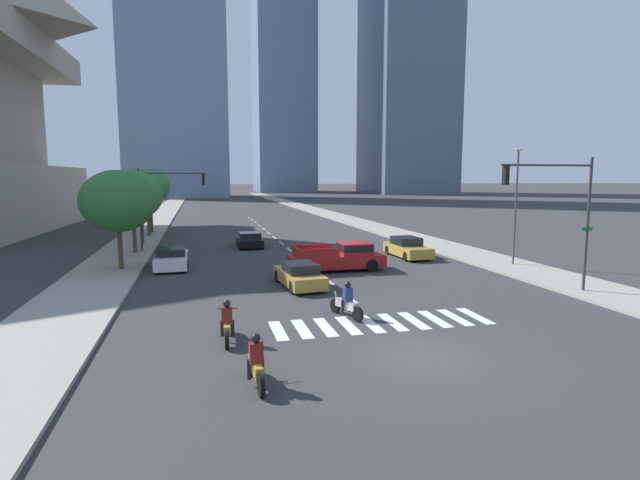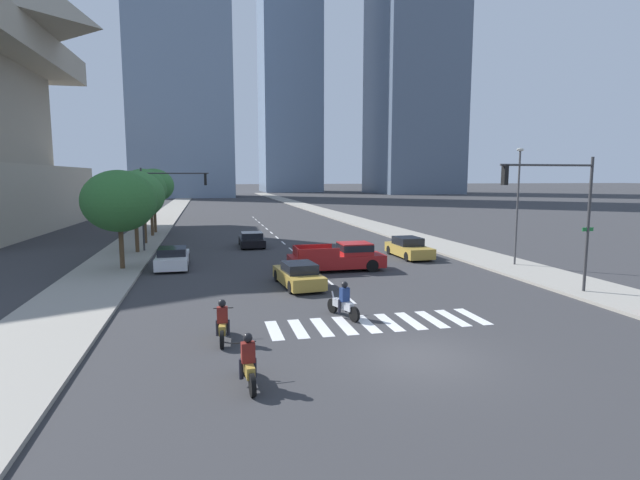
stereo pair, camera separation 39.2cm
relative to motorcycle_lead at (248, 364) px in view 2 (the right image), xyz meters
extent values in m
plane|color=#333335|center=(5.39, 0.94, -0.58)|extent=(800.00, 800.00, 0.00)
cube|color=gray|center=(17.60, 30.94, -0.51)|extent=(4.00, 260.00, 0.15)
cube|color=gray|center=(-6.83, 30.94, -0.51)|extent=(4.00, 260.00, 0.15)
cube|color=silver|center=(1.34, 4.61, -0.58)|extent=(0.45, 2.38, 0.01)
cube|color=silver|center=(2.24, 4.61, -0.58)|extent=(0.45, 2.38, 0.01)
cube|color=silver|center=(3.14, 4.61, -0.58)|extent=(0.45, 2.38, 0.01)
cube|color=silver|center=(4.04, 4.61, -0.58)|extent=(0.45, 2.38, 0.01)
cube|color=silver|center=(4.94, 4.61, -0.58)|extent=(0.45, 2.38, 0.01)
cube|color=silver|center=(5.84, 4.61, -0.58)|extent=(0.45, 2.38, 0.01)
cube|color=silver|center=(6.74, 4.61, -0.58)|extent=(0.45, 2.38, 0.01)
cube|color=silver|center=(7.64, 4.61, -0.58)|extent=(0.45, 2.38, 0.01)
cube|color=silver|center=(8.54, 4.61, -0.58)|extent=(0.45, 2.38, 0.01)
cube|color=silver|center=(9.44, 4.61, -0.58)|extent=(0.45, 2.38, 0.01)
cube|color=silver|center=(5.39, 8.61, -0.58)|extent=(0.14, 2.00, 0.01)
cube|color=silver|center=(5.39, 12.61, -0.58)|extent=(0.14, 2.00, 0.01)
cube|color=silver|center=(5.39, 16.61, -0.58)|extent=(0.14, 2.00, 0.01)
cube|color=silver|center=(5.39, 20.61, -0.58)|extent=(0.14, 2.00, 0.01)
cube|color=silver|center=(5.39, 24.61, -0.58)|extent=(0.14, 2.00, 0.01)
cube|color=silver|center=(5.39, 28.61, -0.58)|extent=(0.14, 2.00, 0.01)
cube|color=silver|center=(5.39, 32.61, -0.58)|extent=(0.14, 2.00, 0.01)
cube|color=silver|center=(5.39, 36.61, -0.58)|extent=(0.14, 2.00, 0.01)
cube|color=silver|center=(5.39, 40.61, -0.58)|extent=(0.14, 2.00, 0.01)
cube|color=silver|center=(5.39, 44.61, -0.58)|extent=(0.14, 2.00, 0.01)
cube|color=silver|center=(5.39, 48.61, -0.58)|extent=(0.14, 2.00, 0.01)
cube|color=silver|center=(5.39, 52.61, -0.58)|extent=(0.14, 2.00, 0.01)
cube|color=silver|center=(5.39, 56.61, -0.58)|extent=(0.14, 2.00, 0.01)
cylinder|color=black|center=(-0.05, 0.75, -0.28)|extent=(0.16, 0.61, 0.60)
cylinder|color=black|center=(0.05, -0.72, -0.28)|extent=(0.16, 0.61, 0.60)
cube|color=#B28E38|center=(0.00, 0.02, -0.06)|extent=(0.30, 1.19, 0.32)
cylinder|color=#B2B2B7|center=(-0.05, 0.65, 0.02)|extent=(0.08, 0.32, 0.67)
cylinder|color=black|center=(-0.05, 0.70, 0.39)|extent=(0.70, 0.09, 0.04)
cube|color=maroon|center=(0.01, -0.08, 0.37)|extent=(0.38, 0.27, 0.55)
sphere|color=black|center=(0.01, -0.08, 0.78)|extent=(0.26, 0.26, 0.26)
cylinder|color=black|center=(-0.18, 0.00, -0.11)|extent=(0.13, 0.13, 0.55)
cylinder|color=black|center=(0.18, 0.03, -0.11)|extent=(0.13, 0.13, 0.55)
cylinder|color=black|center=(-0.48, 4.61, -0.28)|extent=(0.16, 0.61, 0.60)
cylinder|color=black|center=(-0.60, 3.09, -0.28)|extent=(0.16, 0.61, 0.60)
cube|color=#B28E38|center=(-0.54, 3.85, -0.06)|extent=(0.31, 1.24, 0.32)
cylinder|color=#B2B2B7|center=(-0.49, 4.51, 0.02)|extent=(0.08, 0.32, 0.67)
cylinder|color=black|center=(-0.49, 4.56, 0.39)|extent=(0.70, 0.09, 0.04)
cube|color=maroon|center=(-0.55, 3.75, 0.37)|extent=(0.38, 0.27, 0.55)
sphere|color=black|center=(-0.55, 3.75, 0.78)|extent=(0.26, 0.26, 0.26)
cylinder|color=black|center=(-0.72, 3.86, -0.11)|extent=(0.13, 0.13, 0.55)
cylinder|color=black|center=(-0.36, 3.83, -0.11)|extent=(0.13, 0.13, 0.55)
cylinder|color=black|center=(4.03, 6.43, -0.28)|extent=(0.31, 0.61, 0.60)
cylinder|color=black|center=(4.53, 4.98, -0.28)|extent=(0.31, 0.61, 0.60)
cube|color=#B7BABF|center=(4.28, 5.71, -0.06)|extent=(0.61, 1.23, 0.32)
cylinder|color=#B2B2B7|center=(4.06, 6.33, 0.02)|extent=(0.16, 0.32, 0.67)
cylinder|color=black|center=(4.04, 6.38, 0.39)|extent=(0.67, 0.26, 0.04)
cube|color=navy|center=(4.31, 5.61, 0.37)|extent=(0.42, 0.35, 0.55)
sphere|color=black|center=(4.31, 5.61, 0.78)|extent=(0.26, 0.26, 0.26)
cylinder|color=black|center=(4.11, 5.65, -0.11)|extent=(0.15, 0.15, 0.55)
cylinder|color=black|center=(4.45, 5.76, -0.11)|extent=(0.15, 0.15, 0.55)
cube|color=maroon|center=(6.58, 15.37, 0.01)|extent=(5.76, 1.98, 0.75)
cube|color=maroon|center=(7.73, 15.37, 0.74)|extent=(1.85, 1.81, 0.70)
cube|color=black|center=(7.73, 15.37, 0.82)|extent=(1.87, 1.85, 0.39)
cube|color=maroon|center=(5.32, 16.32, 0.66)|extent=(2.42, 0.09, 0.55)
cube|color=maroon|center=(5.31, 14.43, 0.66)|extent=(2.42, 0.09, 0.55)
cube|color=maroon|center=(4.10, 15.38, 0.66)|extent=(0.08, 1.89, 0.55)
cylinder|color=black|center=(8.54, 16.25, -0.20)|extent=(0.76, 0.26, 0.76)
cylinder|color=black|center=(8.54, 14.49, -0.20)|extent=(0.76, 0.26, 0.76)
cylinder|color=black|center=(4.62, 16.26, -0.20)|extent=(0.76, 0.26, 0.76)
cylinder|color=black|center=(4.62, 14.50, -0.20)|extent=(0.76, 0.26, 0.76)
cube|color=black|center=(2.53, 26.95, -0.14)|extent=(1.92, 4.29, 0.57)
cube|color=black|center=(2.53, 26.74, 0.38)|extent=(1.67, 1.94, 0.46)
cylinder|color=black|center=(1.69, 28.41, -0.26)|extent=(0.23, 0.64, 0.64)
cylinder|color=black|center=(3.39, 28.39, -0.26)|extent=(0.23, 0.64, 0.64)
cylinder|color=black|center=(1.66, 25.51, -0.26)|extent=(0.23, 0.64, 0.64)
cylinder|color=black|center=(3.36, 25.49, -0.26)|extent=(0.23, 0.64, 0.64)
cube|color=#B28E38|center=(3.56, 11.69, -0.11)|extent=(2.11, 4.51, 0.62)
cube|color=black|center=(3.58, 11.47, 0.44)|extent=(1.69, 2.10, 0.48)
cylinder|color=black|center=(2.65, 13.11, -0.26)|extent=(0.28, 0.66, 0.64)
cylinder|color=black|center=(4.20, 13.24, -0.26)|extent=(0.28, 0.66, 0.64)
cylinder|color=black|center=(2.91, 10.14, -0.26)|extent=(0.28, 0.66, 0.64)
cylinder|color=black|center=(4.46, 10.28, -0.26)|extent=(0.28, 0.66, 0.64)
cube|color=#B28E38|center=(12.86, 19.06, -0.08)|extent=(1.91, 4.68, 0.70)
cube|color=black|center=(12.86, 19.29, 0.55)|extent=(1.65, 2.12, 0.55)
cylinder|color=black|center=(13.72, 17.49, -0.26)|extent=(0.23, 0.64, 0.64)
cylinder|color=black|center=(12.06, 17.46, -0.26)|extent=(0.23, 0.64, 0.64)
cylinder|color=black|center=(13.66, 20.65, -0.26)|extent=(0.23, 0.64, 0.64)
cylinder|color=black|center=(12.01, 20.62, -0.26)|extent=(0.23, 0.64, 0.64)
cube|color=silver|center=(-3.13, 18.64, -0.08)|extent=(1.93, 4.58, 0.68)
cube|color=black|center=(-3.13, 18.41, 0.48)|extent=(1.68, 2.07, 0.45)
cylinder|color=black|center=(-4.00, 20.19, -0.26)|extent=(0.22, 0.64, 0.64)
cylinder|color=black|center=(-2.28, 20.20, -0.26)|extent=(0.22, 0.64, 0.64)
cylinder|color=black|center=(-3.98, 17.08, -0.26)|extent=(0.22, 0.64, 0.64)
cylinder|color=black|center=(-2.25, 17.09, -0.26)|extent=(0.22, 0.64, 0.64)
cylinder|color=#333335|center=(16.70, 6.89, 2.77)|extent=(0.14, 0.14, 6.41)
cylinder|color=#333335|center=(14.29, 6.89, 5.58)|extent=(4.83, 0.10, 0.10)
cube|color=black|center=(12.12, 6.89, 5.13)|extent=(0.20, 0.28, 0.90)
sphere|color=red|center=(12.12, 6.89, 5.43)|extent=(0.18, 0.18, 0.18)
sphere|color=orange|center=(12.12, 6.89, 5.13)|extent=(0.18, 0.18, 0.18)
sphere|color=green|center=(12.12, 6.89, 4.83)|extent=(0.18, 0.18, 0.18)
cube|color=#19662D|center=(16.70, 6.89, 2.57)|extent=(0.60, 0.04, 0.18)
cylinder|color=#333335|center=(-5.63, 25.65, 2.65)|extent=(0.14, 0.14, 6.16)
cylinder|color=#333335|center=(-3.19, 25.65, 5.32)|extent=(4.87, 0.10, 0.10)
cube|color=black|center=(-1.01, 25.65, 4.87)|extent=(0.20, 0.28, 0.90)
sphere|color=red|center=(-1.01, 25.65, 5.17)|extent=(0.18, 0.18, 0.18)
sphere|color=orange|center=(-1.01, 25.65, 4.87)|extent=(0.18, 0.18, 0.18)
sphere|color=green|center=(-1.01, 25.65, 4.57)|extent=(0.18, 0.18, 0.18)
cube|color=#19662D|center=(-5.63, 25.65, 2.57)|extent=(0.60, 0.04, 0.18)
cylinder|color=#3F3F42|center=(17.90, 14.12, 3.09)|extent=(0.12, 0.12, 7.04)
ellipsoid|color=beige|center=(17.90, 14.12, 6.71)|extent=(0.50, 0.24, 0.20)
cylinder|color=#4C3823|center=(-6.03, 18.27, 0.73)|extent=(0.28, 0.28, 2.33)
ellipsoid|color=#2D662D|center=(-6.03, 18.27, 3.63)|extent=(4.32, 4.32, 3.68)
cylinder|color=#4C3823|center=(-6.03, 24.97, 0.80)|extent=(0.28, 0.28, 2.47)
ellipsoid|color=#387538|center=(-6.03, 24.97, 3.73)|extent=(4.21, 4.21, 3.58)
cylinder|color=#4C3823|center=(-6.03, 30.01, 1.13)|extent=(0.28, 0.28, 3.13)
ellipsoid|color=#387538|center=(-6.03, 30.01, 4.17)|extent=(3.67, 3.67, 3.12)
cylinder|color=#4C3823|center=(-6.03, 35.53, 1.09)|extent=(0.28, 0.28, 3.05)
ellipsoid|color=#387538|center=(-6.03, 35.53, 3.81)|extent=(2.98, 2.98, 2.54)
cylinder|color=#4C3823|center=(-6.03, 38.40, 1.11)|extent=(0.28, 0.28, 3.09)
ellipsoid|color=#387538|center=(-6.03, 38.40, 4.22)|extent=(3.91, 3.91, 3.33)
cube|color=slate|center=(-6.95, 133.49, 50.23)|extent=(27.66, 21.07, 101.62)
cube|color=slate|center=(31.31, 179.56, 62.16)|extent=(21.76, 24.91, 125.49)
camera|label=1|loc=(-1.34, -12.72, 5.02)|focal=27.50mm
camera|label=2|loc=(-0.96, -12.81, 5.02)|focal=27.50mm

